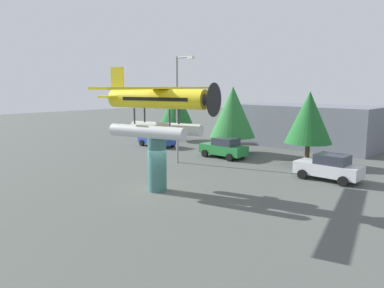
# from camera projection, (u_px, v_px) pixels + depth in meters

# --- Properties ---
(ground_plane) EXTENTS (140.00, 140.00, 0.00)m
(ground_plane) POSITION_uv_depth(u_px,v_px,m) (158.00, 191.00, 21.76)
(ground_plane) COLOR #4C514C
(display_pedestal) EXTENTS (1.10, 1.10, 3.29)m
(display_pedestal) POSITION_uv_depth(u_px,v_px,m) (157.00, 164.00, 21.50)
(display_pedestal) COLOR #386B66
(display_pedestal) RESTS_ON ground
(floatplane_monument) EXTENTS (7.18, 10.34, 4.00)m
(floatplane_monument) POSITION_uv_depth(u_px,v_px,m) (158.00, 107.00, 20.92)
(floatplane_monument) COLOR silver
(floatplane_monument) RESTS_ON display_pedestal
(car_near_blue) EXTENTS (4.20, 2.02, 1.76)m
(car_near_blue) POSITION_uv_depth(u_px,v_px,m) (157.00, 138.00, 37.62)
(car_near_blue) COLOR #2847B7
(car_near_blue) RESTS_ON ground
(car_mid_green) EXTENTS (4.20, 2.02, 1.76)m
(car_mid_green) POSITION_uv_depth(u_px,v_px,m) (224.00, 148.00, 31.68)
(car_mid_green) COLOR #237A38
(car_mid_green) RESTS_ON ground
(car_far_silver) EXTENTS (4.20, 2.02, 1.76)m
(car_far_silver) POSITION_uv_depth(u_px,v_px,m) (329.00, 167.00, 24.06)
(car_far_silver) COLOR silver
(car_far_silver) RESTS_ON ground
(streetlight_primary) EXTENTS (1.84, 0.28, 8.45)m
(streetlight_primary) POSITION_uv_depth(u_px,v_px,m) (179.00, 103.00, 28.92)
(streetlight_primary) COLOR gray
(streetlight_primary) RESTS_ON ground
(storefront_building) EXTENTS (15.04, 7.32, 4.23)m
(storefront_building) POSITION_uv_depth(u_px,v_px,m) (304.00, 125.00, 38.44)
(storefront_building) COLOR slate
(storefront_building) RESTS_ON ground
(tree_west) EXTENTS (3.65, 3.65, 6.03)m
(tree_west) POSITION_uv_depth(u_px,v_px,m) (176.00, 105.00, 41.63)
(tree_west) COLOR brown
(tree_west) RESTS_ON ground
(tree_east) EXTENTS (4.14, 4.14, 6.16)m
(tree_east) POSITION_uv_depth(u_px,v_px,m) (233.00, 112.00, 33.26)
(tree_east) COLOR brown
(tree_east) RESTS_ON ground
(tree_center_back) EXTENTS (3.62, 3.62, 5.78)m
(tree_center_back) POSITION_uv_depth(u_px,v_px,m) (309.00, 117.00, 28.36)
(tree_center_back) COLOR brown
(tree_center_back) RESTS_ON ground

